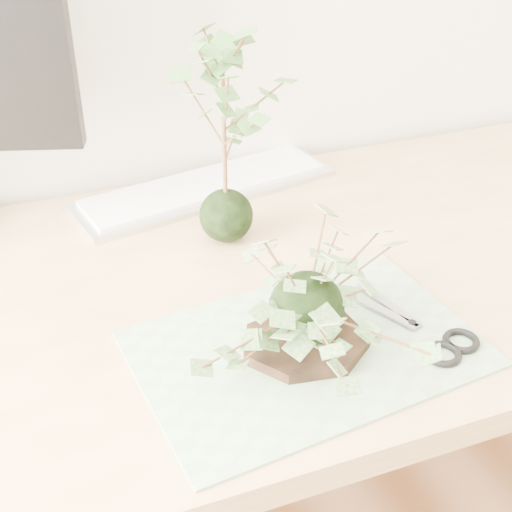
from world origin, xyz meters
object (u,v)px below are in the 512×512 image
desk (242,328)px  ivy_kokedama (308,279)px  maple_kokedama (223,89)px  keyboard (206,187)px

desk → ivy_kokedama: bearing=-82.0°
desk → maple_kokedama: 0.35m
desk → keyboard: (0.03, 0.28, 0.10)m
ivy_kokedama → keyboard: 0.46m
ivy_kokedama → keyboard: (0.01, 0.45, -0.10)m
desk → maple_kokedama: maple_kokedama is taller
ivy_kokedama → maple_kokedama: (-0.01, 0.29, 0.14)m
maple_kokedama → keyboard: (0.02, 0.16, -0.24)m
ivy_kokedama → maple_kokedama: bearing=91.2°
keyboard → desk: bearing=-108.0°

